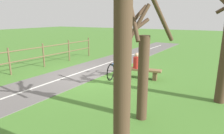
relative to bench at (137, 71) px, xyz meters
name	(u,v)px	position (x,y,z in m)	size (l,w,h in m)	color
ground_plane	(91,75)	(2.07, 0.64, -0.32)	(80.00, 80.00, 0.00)	#477A2D
bench	(137,71)	(0.00, 0.00, 0.00)	(2.13, 0.68, 0.45)	brown
person_seated	(137,62)	(0.05, 0.01, 0.43)	(0.34, 0.34, 0.70)	#B2231E
bicycle	(115,69)	(0.92, 0.37, 0.07)	(0.21, 1.77, 0.92)	black
backpack	(124,69)	(0.90, -0.45, -0.12)	(0.33, 0.28, 0.40)	maroon
tree_near_bench	(142,65)	(-1.46, 3.36, 1.15)	(1.33, 1.32, 3.38)	#473323
tree_far_right	(121,58)	(-1.96, 5.58, 1.78)	(1.38, 1.07, 4.49)	#473323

